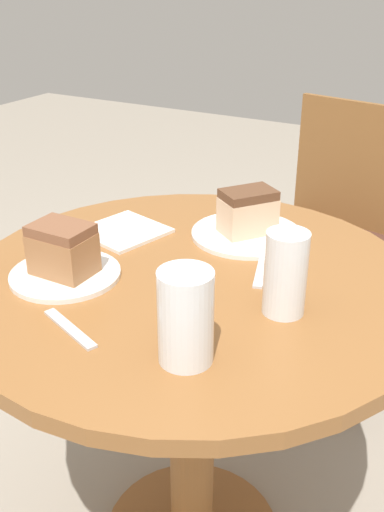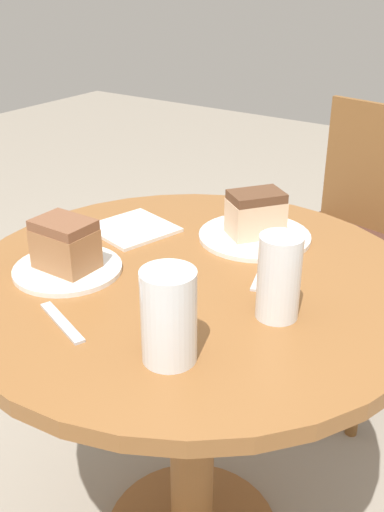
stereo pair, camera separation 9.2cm
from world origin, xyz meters
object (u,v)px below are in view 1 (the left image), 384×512
(cake_slice_near, at_px, (248,212))
(glass_lemonade, at_px, (186,323))
(plate_far, at_px, (65,274))
(cake_slice_far, at_px, (63,249))
(chair, at_px, (332,234))
(plate_near, at_px, (247,234))
(glass_water, at_px, (285,277))

(cake_slice_near, bearing_deg, glass_lemonade, -76.68)
(plate_far, distance_m, cake_slice_far, 0.05)
(chair, xyz_separation_m, plate_far, (-0.23, -0.99, 0.26))
(plate_near, xyz_separation_m, glass_water, (0.18, -0.25, 0.06))
(cake_slice_near, height_order, glass_lemonade, glass_lemonade)
(chair, xyz_separation_m, cake_slice_far, (-0.23, -0.99, 0.31))
(plate_near, relative_size, plate_far, 1.15)
(chair, height_order, glass_lemonade, glass_lemonade)
(glass_water, bearing_deg, plate_near, 125.93)
(cake_slice_near, distance_m, cake_slice_far, 0.40)
(plate_near, xyz_separation_m, cake_slice_far, (-0.22, -0.34, 0.05))
(plate_near, height_order, cake_slice_near, cake_slice_near)
(glass_lemonade, bearing_deg, glass_water, 68.97)
(plate_near, distance_m, plate_far, 0.40)
(cake_slice_near, bearing_deg, glass_water, -54.07)
(plate_far, bearing_deg, glass_lemonade, -19.18)
(plate_near, relative_size, cake_slice_near, 1.77)
(plate_far, relative_size, cake_slice_near, 1.54)
(plate_near, distance_m, cake_slice_near, 0.05)
(cake_slice_near, relative_size, glass_lemonade, 0.92)
(chair, distance_m, cake_slice_far, 1.07)
(cake_slice_far, bearing_deg, glass_lemonade, -19.18)
(cake_slice_near, relative_size, cake_slice_far, 1.22)
(cake_slice_near, distance_m, glass_lemonade, 0.46)
(cake_slice_near, bearing_deg, chair, 89.02)
(chair, height_order, plate_near, chair)
(chair, relative_size, plate_far, 4.16)
(cake_slice_far, distance_m, glass_water, 0.41)
(glass_lemonade, height_order, glass_water, same)
(plate_far, bearing_deg, cake_slice_far, 0.00)
(cake_slice_far, height_order, glass_lemonade, glass_lemonade)
(chair, bearing_deg, plate_far, -91.72)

